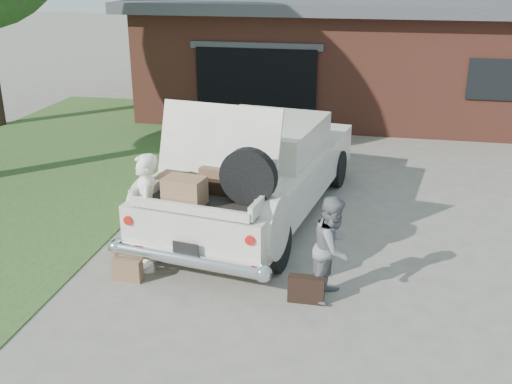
# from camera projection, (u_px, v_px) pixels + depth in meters

# --- Properties ---
(ground) EXTENTS (90.00, 90.00, 0.00)m
(ground) POSITION_uv_depth(u_px,v_px,m) (248.00, 277.00, 8.66)
(ground) COLOR gray
(ground) RESTS_ON ground
(grass_strip) EXTENTS (6.00, 16.00, 0.02)m
(grass_strip) POSITION_uv_depth(u_px,v_px,m) (20.00, 181.00, 12.42)
(grass_strip) COLOR #2D4C1E
(grass_strip) RESTS_ON ground
(house) EXTENTS (12.80, 7.80, 3.30)m
(house) POSITION_uv_depth(u_px,v_px,m) (358.00, 53.00, 18.38)
(house) COLOR brown
(house) RESTS_ON ground
(sedan) EXTENTS (3.09, 6.03, 2.34)m
(sedan) POSITION_uv_depth(u_px,v_px,m) (258.00, 170.00, 10.53)
(sedan) COLOR white
(sedan) RESTS_ON ground
(woman_left) EXTENTS (0.64, 0.76, 1.77)m
(woman_left) POSITION_uv_depth(u_px,v_px,m) (146.00, 213.00, 8.63)
(woman_left) COLOR white
(woman_left) RESTS_ON ground
(woman_right) EXTENTS (0.73, 0.83, 1.45)m
(woman_right) POSITION_uv_depth(u_px,v_px,m) (333.00, 248.00, 7.93)
(woman_right) COLOR slate
(woman_right) RESTS_ON ground
(suitcase_left) EXTENTS (0.45, 0.17, 0.34)m
(suitcase_left) POSITION_uv_depth(u_px,v_px,m) (127.00, 270.00, 8.53)
(suitcase_left) COLOR #856043
(suitcase_left) RESTS_ON ground
(suitcase_right) EXTENTS (0.49, 0.15, 0.37)m
(suitcase_right) POSITION_uv_depth(u_px,v_px,m) (306.00, 289.00, 7.98)
(suitcase_right) COLOR black
(suitcase_right) RESTS_ON ground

